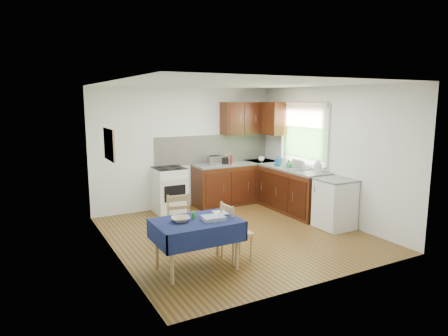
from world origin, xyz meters
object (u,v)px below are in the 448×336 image
chair_near (234,230)px  toaster (214,160)px  dining_table (197,228)px  chair_far (177,218)px  dish_rack (298,168)px  sandwich_press (220,160)px  kettle (318,168)px

chair_near → toaster: toaster is taller
dining_table → toaster: bearing=61.7°
chair_far → toaster: size_ratio=3.20×
dish_rack → chair_far: bearing=-162.7°
chair_far → sandwich_press: bearing=-124.5°
sandwich_press → kettle: size_ratio=1.14×
dining_table → chair_far: chair_far is taller
dining_table → kettle: kettle is taller
chair_far → dish_rack: size_ratio=2.05×
chair_far → sandwich_press: sandwich_press is taller
dining_table → kettle: (2.84, 0.88, 0.44)m
dish_rack → sandwich_press: bearing=133.5°
dining_table → dish_rack: (2.86, 1.47, 0.35)m
toaster → kettle: size_ratio=1.02×
chair_near → kettle: kettle is taller
dish_rack → kettle: bearing=-86.3°
chair_near → kettle: size_ratio=3.21×
toaster → kettle: bearing=-71.0°
chair_far → chair_near: bearing=126.8°
dining_table → chair_far: (0.08, 0.91, -0.12)m
chair_far → kettle: (2.76, -0.03, 0.56)m
chair_far → chair_near: 1.04m
chair_near → sandwich_press: (1.25, 2.82, 0.54)m
toaster → sandwich_press: toaster is taller
sandwich_press → kettle: 2.20m
chair_far → dish_rack: dish_rack is taller
chair_far → dish_rack: bearing=-160.8°
chair_near → sandwich_press: sandwich_press is taller
chair_near → dish_rack: size_ratio=2.01×
dining_table → sandwich_press: (1.83, 2.82, 0.41)m
dining_table → kettle: 3.01m
toaster → kettle: 2.21m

